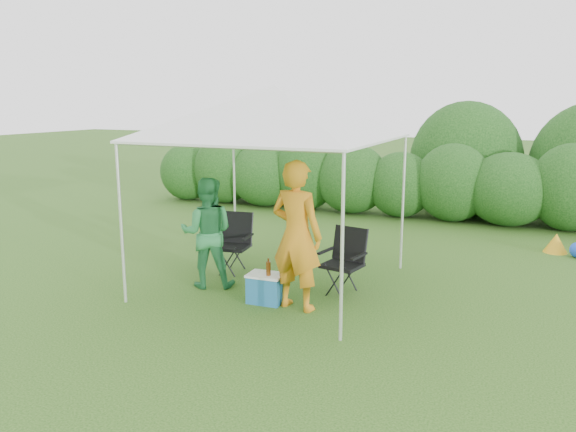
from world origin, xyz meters
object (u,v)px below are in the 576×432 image
at_px(chair_right, 345,256).
at_px(chair_left, 234,238).
at_px(canopy, 275,113).
at_px(man, 297,236).
at_px(woman, 207,233).
at_px(cooler, 266,288).

distance_m(chair_right, chair_left, 1.92).
bearing_deg(canopy, man, -49.72).
relative_size(chair_right, chair_left, 0.98).
bearing_deg(man, chair_left, -27.42).
bearing_deg(chair_right, woman, -152.42).
bearing_deg(cooler, woman, 162.85).
distance_m(canopy, chair_right, 2.21).
relative_size(chair_left, woman, 0.58).
relative_size(canopy, chair_right, 3.43).
bearing_deg(chair_left, woman, -95.46).
height_order(chair_right, chair_left, chair_left).
relative_size(canopy, cooler, 6.45).
height_order(chair_left, woman, woman).
height_order(canopy, cooler, canopy).
bearing_deg(chair_left, chair_right, -14.53).
bearing_deg(chair_left, canopy, -27.72).
bearing_deg(chair_right, canopy, -164.58).
height_order(canopy, woman, canopy).
xyz_separation_m(chair_right, woman, (-1.88, -0.56, 0.28)).
xyz_separation_m(chair_right, chair_left, (-1.90, 0.24, 0.01)).
xyz_separation_m(canopy, cooler, (0.21, -0.75, -2.26)).
distance_m(chair_right, man, 1.04).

